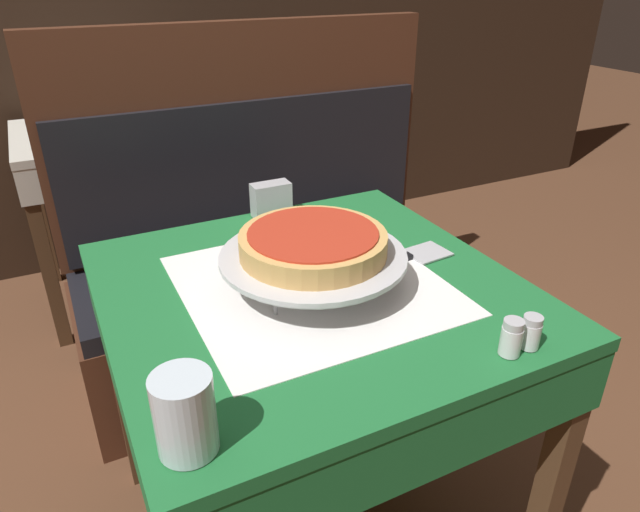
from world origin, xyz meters
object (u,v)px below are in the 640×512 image
Objects in this scene: booth_bench at (270,277)px; salt_shaker at (511,338)px; pizza_pan_stand at (313,258)px; deep_dish_pizza at (313,243)px; napkin_holder at (271,200)px; pizza_server at (402,259)px; dining_table_rear at (102,157)px; pepper_shaker at (531,332)px; water_glass_near at (185,414)px; dining_table_front at (312,325)px; condiment_caddy at (90,116)px.

salt_shaker is (0.01, -1.12, 0.45)m from booth_bench.
deep_dish_pizza reaches higher than pizza_pan_stand.
deep_dish_pizza is at bearing -99.13° from napkin_holder.
pizza_pan_stand reaches higher than pizza_server.
dining_table_rear is 12.32× the size of pepper_shaker.
napkin_holder is (0.06, 0.38, -0.05)m from deep_dish_pizza.
booth_bench is 1.31m from water_glass_near.
pepper_shaker is (0.24, -0.36, -0.03)m from pizza_pan_stand.
dining_table_rear is at bearing 121.25° from booth_bench.
salt_shaker is at bearing -76.56° from dining_table_rear.
pizza_server is (0.23, 0.01, -0.06)m from pizza_pan_stand.
water_glass_near is (-0.35, -0.33, 0.16)m from dining_table_front.
pizza_server is 2.14× the size of water_glass_near.
condiment_caddy reaches higher than pepper_shaker.
pizza_server is at bearing 92.85° from pepper_shaker.
dining_table_rear is 1.52m from deep_dish_pizza.
salt_shaker reaches higher than dining_table_front.
pizza_server is 1.70× the size of condiment_caddy.
pizza_server is 4.21× the size of pepper_shaker.
dining_table_front is at bearing -104.33° from booth_bench.
deep_dish_pizza is 2.96× the size of napkin_holder.
dining_table_front is at bearing 123.99° from pepper_shaker.
water_glass_near is at bearing -137.19° from deep_dish_pizza.
pizza_pan_stand is (-0.19, -0.77, 0.48)m from booth_bench.
napkin_holder is at bearing 80.87° from pizza_pan_stand.
pizza_pan_stand is (0.00, -0.01, 0.17)m from dining_table_front.
booth_bench is 0.87m from pizza_server.
dining_table_rear is 1.15m from napkin_holder.
pizza_server reaches higher than dining_table_front.
condiment_caddy reaches higher than dining_table_rear.
deep_dish_pizza is 1.14× the size of pizza_server.
deep_dish_pizza reaches higher than dining_table_rear.
dining_table_rear is 1.51m from pizza_pan_stand.
water_glass_near is 0.59m from pepper_shaker.
deep_dish_pizza is at bearing -80.59° from condiment_caddy.
napkin_holder is (0.06, 0.38, -0.02)m from pizza_pan_stand.
water_glass_near is at bearing 176.69° from pepper_shaker.
condiment_caddy is (-0.25, 1.51, -0.05)m from deep_dish_pizza.
napkin_holder is (0.41, 0.70, -0.02)m from water_glass_near.
water_glass_near is at bearing -116.39° from booth_bench.
deep_dish_pizza is at bearing 119.32° from salt_shaker.
napkin_holder is (-0.18, 0.73, 0.01)m from pepper_shaker.
booth_bench is at bearing 63.61° from water_glass_near.
salt_shaker is 1.08× the size of pepper_shaker.
booth_bench is at bearing 92.40° from pizza_server.
pepper_shaker is 1.93m from condiment_caddy.
pizza_server is at bearing -87.60° from booth_bench.
water_glass_near is at bearing -136.51° from dining_table_front.
deep_dish_pizza is 2.44× the size of water_glass_near.
dining_table_rear is 2.57× the size of deep_dish_pizza.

